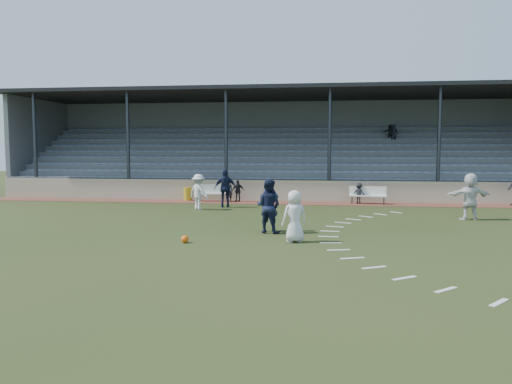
# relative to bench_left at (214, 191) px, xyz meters

# --- Properties ---
(ground) EXTENTS (90.00, 90.00, 0.00)m
(ground) POSITION_rel_bench_left_xyz_m (3.55, -10.77, -0.58)
(ground) COLOR #273214
(ground) RESTS_ON ground
(cinder_track) EXTENTS (34.00, 2.00, 0.02)m
(cinder_track) POSITION_rel_bench_left_xyz_m (3.55, -0.27, -0.57)
(cinder_track) COLOR brown
(cinder_track) RESTS_ON ground
(retaining_wall) EXTENTS (34.00, 0.18, 1.20)m
(retaining_wall) POSITION_rel_bench_left_xyz_m (3.55, 0.78, 0.02)
(retaining_wall) COLOR #BAAD8F
(retaining_wall) RESTS_ON ground
(bench_left) EXTENTS (2.03, 0.70, 0.95)m
(bench_left) POSITION_rel_bench_left_xyz_m (0.00, 0.00, 0.00)
(bench_left) COLOR silver
(bench_left) RESTS_ON cinder_track
(bench_right) EXTENTS (2.03, 0.70, 0.95)m
(bench_right) POSITION_rel_bench_left_xyz_m (8.64, -0.21, 0.00)
(bench_right) COLOR silver
(bench_right) RESTS_ON cinder_track
(trash_bin) EXTENTS (0.48, 0.48, 0.76)m
(trash_bin) POSITION_rel_bench_left_xyz_m (-1.58, 0.14, -0.18)
(trash_bin) COLOR gold
(trash_bin) RESTS_ON cinder_track
(football) EXTENTS (0.24, 0.24, 0.24)m
(football) POSITION_rel_bench_left_xyz_m (1.80, -12.51, -0.46)
(football) COLOR #E75A0D
(football) RESTS_ON ground
(player_white_lead) EXTENTS (0.98, 0.84, 1.69)m
(player_white_lead) POSITION_rel_bench_left_xyz_m (5.29, -11.90, 0.26)
(player_white_lead) COLOR silver
(player_white_lead) RESTS_ON ground
(player_navy_lead) EXTENTS (0.83, 0.75, 1.92)m
(player_navy_lead) POSITION_rel_bench_left_xyz_m (4.27, -9.89, 0.37)
(player_navy_lead) COLOR #121932
(player_navy_lead) RESTS_ON ground
(player_navy_mid) EXTENTS (1.12, 0.99, 1.93)m
(player_navy_mid) POSITION_rel_bench_left_xyz_m (4.26, -10.24, 0.38)
(player_navy_mid) COLOR #121932
(player_navy_mid) RESTS_ON ground
(player_white_wing) EXTENTS (1.32, 1.15, 1.77)m
(player_white_wing) POSITION_rel_bench_left_xyz_m (0.10, -3.93, 0.30)
(player_white_wing) COLOR silver
(player_white_wing) RESTS_ON ground
(player_navy_wing) EXTENTS (1.24, 0.75, 1.97)m
(player_navy_wing) POSITION_rel_bench_left_xyz_m (1.21, -2.72, 0.40)
(player_navy_wing) COLOR #121932
(player_navy_wing) RESTS_ON ground
(player_white_back) EXTENTS (1.92, 0.88, 2.00)m
(player_white_back) POSITION_rel_bench_left_xyz_m (12.41, -5.80, 0.42)
(player_white_back) COLOR silver
(player_white_back) RESTS_ON ground
(sub_left_near) EXTENTS (0.51, 0.39, 1.25)m
(sub_left_near) POSITION_rel_bench_left_xyz_m (0.90, -0.23, 0.06)
(sub_left_near) COLOR black
(sub_left_near) RESTS_ON cinder_track
(sub_left_far) EXTENTS (0.78, 0.57, 1.23)m
(sub_left_far) POSITION_rel_bench_left_xyz_m (1.42, -0.11, 0.05)
(sub_left_far) COLOR black
(sub_left_far) RESTS_ON cinder_track
(sub_right) EXTENTS (0.83, 0.66, 1.13)m
(sub_right) POSITION_rel_bench_left_xyz_m (8.18, -0.11, -0.00)
(sub_right) COLOR black
(sub_right) RESTS_ON cinder_track
(grandstand) EXTENTS (34.60, 9.00, 6.61)m
(grandstand) POSITION_rel_bench_left_xyz_m (3.55, 5.50, 1.62)
(grandstand) COLOR slate
(grandstand) RESTS_ON ground
(penalty_arc) EXTENTS (3.89, 14.63, 0.01)m
(penalty_arc) POSITION_rel_bench_left_xyz_m (7.67, -10.77, -0.58)
(penalty_arc) COLOR silver
(penalty_arc) RESTS_ON ground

